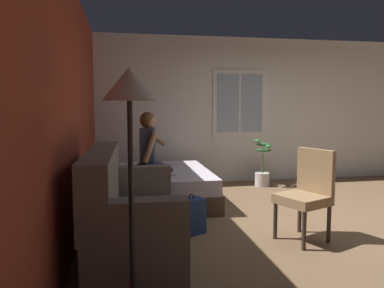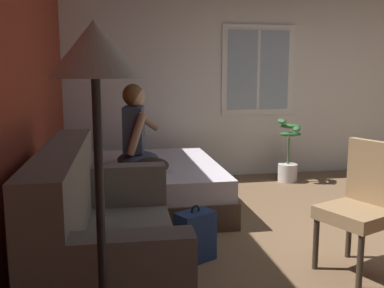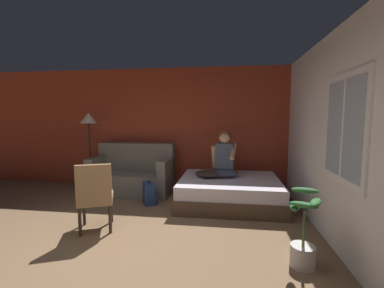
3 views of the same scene
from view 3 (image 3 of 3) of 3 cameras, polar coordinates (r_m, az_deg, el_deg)
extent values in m
plane|color=brown|center=(3.38, -17.80, -22.81)|extent=(40.00, 40.00, 0.00)
cube|color=#993823|center=(5.94, -5.04, 3.46)|extent=(10.26, 0.16, 2.70)
cube|color=silver|center=(3.00, 35.20, -0.14)|extent=(0.16, 7.50, 2.70)
cube|color=white|center=(3.32, 30.77, 2.94)|extent=(0.02, 1.04, 1.24)
cube|color=#9EB2C6|center=(3.31, 30.52, 2.95)|extent=(0.01, 0.88, 1.08)
cube|color=white|center=(3.31, 30.52, 2.95)|extent=(0.01, 0.04, 1.08)
cube|color=#4C3828|center=(4.94, 8.26, -11.52)|extent=(1.86, 1.56, 0.26)
cube|color=silver|center=(4.87, 8.30, -8.83)|extent=(1.80, 1.51, 0.22)
cube|color=slate|center=(5.67, -13.23, -8.36)|extent=(1.73, 0.86, 0.44)
cube|color=slate|center=(5.84, -12.20, -2.72)|extent=(1.71, 0.30, 0.60)
cube|color=slate|center=(5.93, -20.11, -4.19)|extent=(0.21, 0.81, 0.32)
cube|color=slate|center=(5.34, -5.78, -4.95)|extent=(0.21, 0.81, 0.32)
cylinder|color=#382D23|center=(4.25, -17.48, -13.69)|extent=(0.04, 0.04, 0.40)
cylinder|color=#382D23|center=(4.29, -22.85, -13.71)|extent=(0.04, 0.04, 0.40)
cylinder|color=#382D23|center=(3.89, -17.73, -15.62)|extent=(0.04, 0.04, 0.40)
cylinder|color=#382D23|center=(3.93, -23.65, -15.61)|extent=(0.04, 0.04, 0.40)
cube|color=#9E7A51|center=(4.00, -20.56, -11.28)|extent=(0.60, 0.60, 0.10)
cube|color=#9E7A51|center=(3.74, -21.03, -7.92)|extent=(0.45, 0.23, 0.48)
ellipsoid|color=#383D51|center=(4.94, 7.16, -6.34)|extent=(0.59, 0.52, 0.16)
cube|color=#3F4756|center=(4.92, 7.29, -2.60)|extent=(0.36, 0.25, 0.48)
cylinder|color=tan|center=(4.91, 4.89, -2.82)|extent=(0.11, 0.22, 0.44)
cylinder|color=tan|center=(4.80, 9.13, -1.64)|extent=(0.14, 0.38, 0.29)
sphere|color=tan|center=(4.86, 7.30, 1.39)|extent=(0.21, 0.21, 0.21)
ellipsoid|color=brown|center=(4.88, 7.35, 1.58)|extent=(0.26, 0.26, 0.23)
cube|color=navy|center=(4.91, -9.61, -10.80)|extent=(0.30, 0.35, 0.40)
cube|color=navy|center=(4.96, -8.25, -11.70)|extent=(0.16, 0.24, 0.18)
torus|color=black|center=(4.85, -9.65, -8.37)|extent=(0.05, 0.08, 0.09)
ellipsoid|color=#2D231E|center=(4.85, 3.60, -6.66)|extent=(0.51, 0.41, 0.14)
cube|color=#B7B7BC|center=(4.74, 2.83, -7.77)|extent=(0.08, 0.15, 0.01)
cylinder|color=black|center=(6.17, -21.42, -9.41)|extent=(0.28, 0.28, 0.03)
cylinder|color=black|center=(6.02, -21.69, -2.60)|extent=(0.04, 0.04, 1.45)
cone|color=beige|center=(5.96, -22.01, 5.36)|extent=(0.36, 0.36, 0.22)
cylinder|color=silver|center=(3.25, 23.35, -21.91)|extent=(0.26, 0.26, 0.24)
cylinder|color=#426033|center=(3.12, 23.59, -17.02)|extent=(0.03, 0.03, 0.36)
ellipsoid|color=#2D6B33|center=(3.03, 21.82, -12.80)|extent=(0.15, 0.29, 0.06)
ellipsoid|color=#2D6B33|center=(2.99, 25.81, -11.59)|extent=(0.22, 0.29, 0.06)
ellipsoid|color=#2D6B33|center=(3.09, 23.77, -9.42)|extent=(0.29, 0.15, 0.06)
ellipsoid|color=#2D6B33|center=(2.92, 23.56, -12.31)|extent=(0.30, 0.21, 0.06)
camera|label=1|loc=(7.57, -38.54, 3.48)|focal=35.00mm
camera|label=2|loc=(7.00, -35.02, 4.16)|focal=42.00mm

